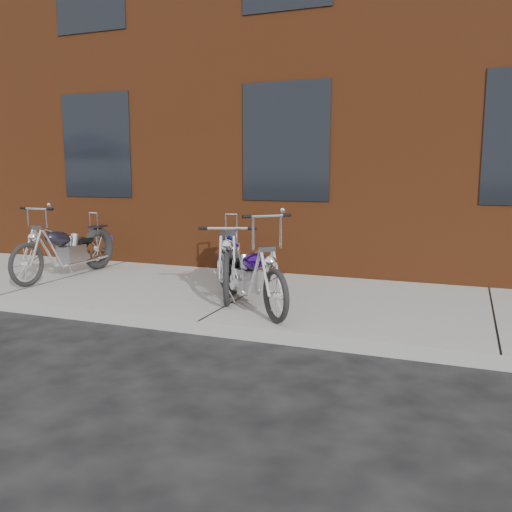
% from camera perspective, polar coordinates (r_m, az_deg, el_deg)
% --- Properties ---
extents(ground, '(120.00, 120.00, 0.00)m').
position_cam_1_polar(ground, '(5.97, -6.12, -8.24)').
color(ground, black).
rests_on(ground, ground).
extents(sidewalk, '(22.00, 3.00, 0.15)m').
position_cam_1_polar(sidewalk, '(7.26, -0.70, -4.45)').
color(sidewalk, gray).
rests_on(sidewalk, ground).
extents(building_brick, '(22.00, 10.00, 8.00)m').
position_cam_1_polar(building_brick, '(13.51, 10.13, 18.36)').
color(building_brick, '#652E13').
rests_on(building_brick, ground).
extents(chopper_purple, '(1.49, 1.54, 1.15)m').
position_cam_1_polar(chopper_purple, '(6.45, -0.77, -2.14)').
color(chopper_purple, black).
rests_on(chopper_purple, sidewalk).
extents(chopper_blue, '(0.95, 2.15, 0.99)m').
position_cam_1_polar(chopper_blue, '(7.32, -2.78, -0.50)').
color(chopper_blue, black).
rests_on(chopper_blue, sidewalk).
extents(chopper_third, '(0.53, 2.16, 1.10)m').
position_cam_1_polar(chopper_third, '(8.78, -19.19, 0.46)').
color(chopper_third, black).
rests_on(chopper_third, sidewalk).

